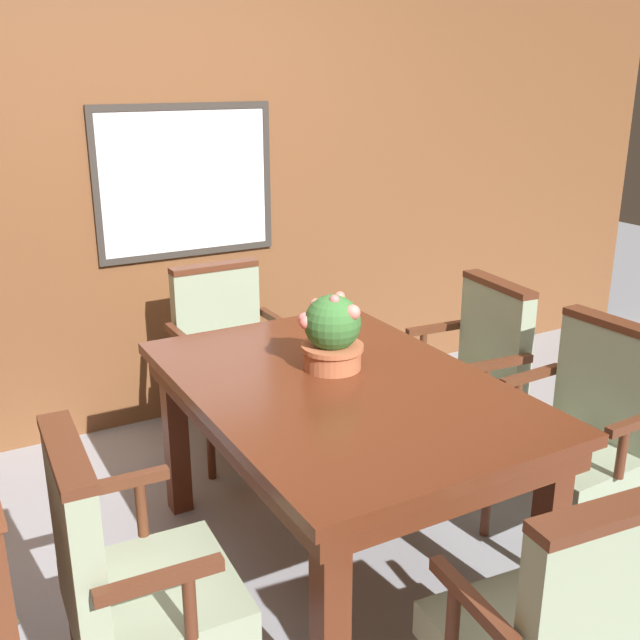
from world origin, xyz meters
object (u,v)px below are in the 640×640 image
at_px(dining_table, 339,407).
at_px(potted_plant, 332,333).
at_px(chair_left_near, 126,575).
at_px(chair_head_far, 227,353).
at_px(chair_head_near, 561,631).
at_px(chair_right_far, 471,373).
at_px(chair_right_near, 583,429).

height_order(dining_table, potted_plant, potted_plant).
height_order(dining_table, chair_left_near, chair_left_near).
relative_size(chair_head_far, potted_plant, 3.14).
distance_m(chair_left_near, chair_head_far, 1.77).
bearing_deg(chair_head_near, chair_right_far, -117.27).
height_order(chair_right_near, potted_plant, potted_plant).
bearing_deg(chair_right_near, chair_left_near, -92.39).
relative_size(chair_left_near, chair_head_far, 1.00).
distance_m(chair_left_near, chair_right_far, 1.97).
bearing_deg(chair_right_far, dining_table, -65.64).
xyz_separation_m(chair_left_near, chair_right_near, (1.85, 0.01, 0.00)).
distance_m(chair_left_near, chair_right_near, 1.85).
bearing_deg(chair_left_near, chair_right_far, -66.86).
relative_size(chair_left_near, chair_right_near, 1.00).
relative_size(chair_right_near, chair_head_near, 1.00).
bearing_deg(chair_right_near, chair_head_near, -53.02).
relative_size(chair_right_near, potted_plant, 3.14).
xyz_separation_m(chair_right_near, chair_head_near, (-0.94, -0.78, 0.00)).
bearing_deg(chair_head_far, chair_right_near, -59.11).
bearing_deg(chair_left_near, dining_table, -65.69).
height_order(dining_table, chair_head_near, chair_head_near).
bearing_deg(chair_head_near, chair_head_far, -85.19).
xyz_separation_m(chair_left_near, potted_plant, (0.97, 0.50, 0.41)).
bearing_deg(potted_plant, chair_head_near, -92.48).
xyz_separation_m(chair_head_near, potted_plant, (0.05, 1.27, 0.41)).
height_order(chair_left_near, chair_right_far, same).
bearing_deg(chair_head_near, dining_table, -85.16).
distance_m(dining_table, chair_head_far, 1.15).
height_order(chair_right_near, chair_head_near, same).
bearing_deg(chair_right_far, potted_plant, -72.99).
distance_m(chair_right_far, chair_head_far, 1.22).
distance_m(chair_right_far, chair_head_near, 1.73).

